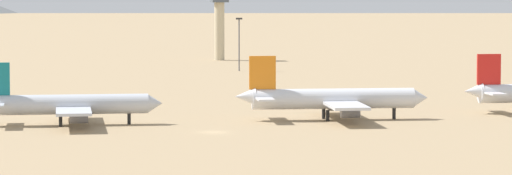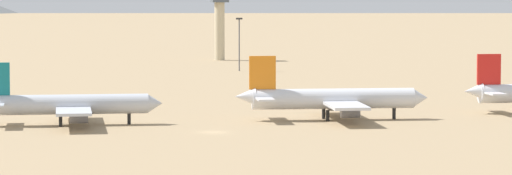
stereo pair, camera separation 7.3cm
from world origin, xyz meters
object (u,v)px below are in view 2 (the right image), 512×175
parked_jet_teal_2 (66,105)px  light_pole_east (239,40)px  parked_jet_orange_3 (331,99)px  control_tower (220,15)px

parked_jet_teal_2 → light_pole_east: 148.30m
light_pole_east → parked_jet_orange_3: bearing=-94.4°
parked_jet_teal_2 → control_tower: 197.63m
parked_jet_orange_3 → control_tower: control_tower is taller
control_tower → light_pole_east: size_ratio=1.57×
parked_jet_orange_3 → light_pole_east: (10.58, 136.68, 4.72)m
parked_jet_orange_3 → control_tower: 188.61m
parked_jet_teal_2 → control_tower: size_ratio=1.47×
parked_jet_orange_3 → control_tower: size_ratio=1.56×
parked_jet_teal_2 → parked_jet_orange_3: size_ratio=0.95×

